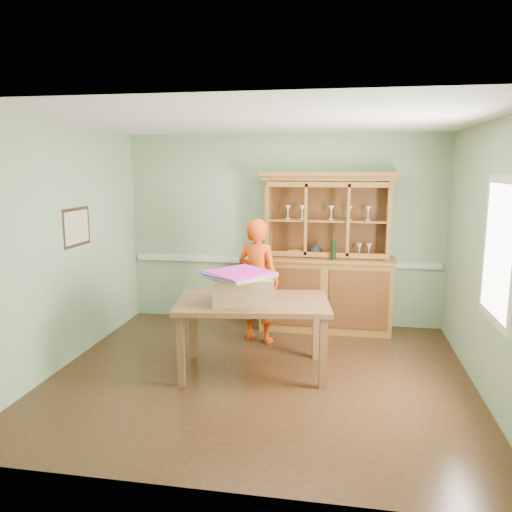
% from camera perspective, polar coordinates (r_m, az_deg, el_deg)
% --- Properties ---
extents(floor, '(4.50, 4.50, 0.00)m').
position_cam_1_polar(floor, '(5.61, 0.49, -13.48)').
color(floor, '#452A16').
rests_on(floor, ground).
extents(ceiling, '(4.50, 4.50, 0.00)m').
position_cam_1_polar(ceiling, '(5.15, 0.53, 15.19)').
color(ceiling, white).
rests_on(ceiling, wall_back).
extents(wall_back, '(4.50, 0.00, 4.50)m').
position_cam_1_polar(wall_back, '(7.17, 3.10, 2.97)').
color(wall_back, '#88A67D').
rests_on(wall_back, floor).
extents(wall_left, '(0.00, 4.00, 4.00)m').
position_cam_1_polar(wall_left, '(6.00, -21.23, 0.86)').
color(wall_left, '#88A67D').
rests_on(wall_left, floor).
extents(wall_right, '(0.00, 4.00, 4.00)m').
position_cam_1_polar(wall_right, '(5.34, 25.09, -0.50)').
color(wall_right, '#88A67D').
rests_on(wall_right, floor).
extents(wall_front, '(4.50, 0.00, 4.50)m').
position_cam_1_polar(wall_front, '(3.30, -5.15, -5.71)').
color(wall_front, '#88A67D').
rests_on(wall_front, floor).
extents(chair_rail, '(4.41, 0.05, 0.08)m').
position_cam_1_polar(chair_rail, '(7.22, 3.04, -0.60)').
color(chair_rail, silver).
rests_on(chair_rail, wall_back).
extents(framed_map, '(0.03, 0.60, 0.46)m').
position_cam_1_polar(framed_map, '(6.22, -19.77, 3.12)').
color(framed_map, black).
rests_on(framed_map, wall_left).
extents(window_panel, '(0.03, 0.96, 1.36)m').
position_cam_1_polar(window_panel, '(5.02, 25.87, 0.56)').
color(window_panel, silver).
rests_on(window_panel, wall_right).
extents(china_hutch, '(1.86, 0.61, 2.18)m').
position_cam_1_polar(china_hutch, '(6.98, 7.97, -2.17)').
color(china_hutch, olive).
rests_on(china_hutch, floor).
extents(dining_table, '(1.75, 1.19, 0.82)m').
position_cam_1_polar(dining_table, '(5.47, -0.33, -6.08)').
color(dining_table, brown).
rests_on(dining_table, floor).
extents(cardboard_box, '(0.70, 0.60, 0.29)m').
position_cam_1_polar(cardboard_box, '(5.31, -1.42, -3.86)').
color(cardboard_box, tan).
rests_on(cardboard_box, dining_table).
extents(kite_stack, '(0.81, 0.81, 0.05)m').
position_cam_1_polar(kite_stack, '(5.24, -1.90, -2.10)').
color(kite_stack, orange).
rests_on(kite_stack, cardboard_box).
extents(person, '(0.69, 0.58, 1.61)m').
position_cam_1_polar(person, '(6.42, 0.25, -2.82)').
color(person, '#E5460E').
rests_on(person, floor).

